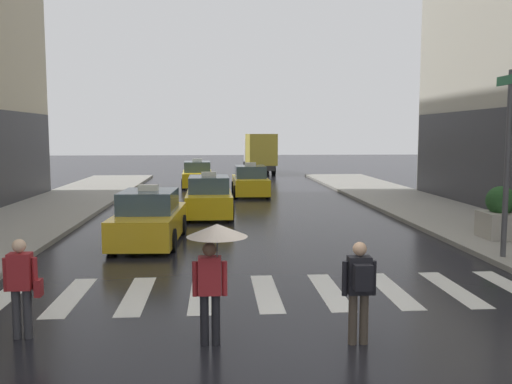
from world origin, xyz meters
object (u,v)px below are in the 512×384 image
(traffic_light_pole, at_px, (512,137))
(taxi_lead, at_px, (149,219))
(box_truck, at_px, (260,152))
(taxi_third, at_px, (250,182))
(pedestrian_with_backpack, at_px, (360,285))
(pedestrian_with_umbrella, at_px, (214,251))
(pedestrian_with_handbag, at_px, (22,283))
(taxi_second, at_px, (209,198))
(taxi_fourth, at_px, (197,176))
(planter_near_corner, at_px, (500,215))

(traffic_light_pole, xyz_separation_m, taxi_lead, (-9.62, 3.29, -2.53))
(box_truck, bearing_deg, taxi_lead, -101.00)
(taxi_third, relative_size, pedestrian_with_backpack, 2.76)
(taxi_third, xyz_separation_m, pedestrian_with_backpack, (0.40, -21.55, 0.25))
(traffic_light_pole, relative_size, box_truck, 0.63)
(box_truck, bearing_deg, pedestrian_with_umbrella, -95.57)
(box_truck, distance_m, pedestrian_with_handbag, 37.88)
(taxi_second, xyz_separation_m, pedestrian_with_backpack, (2.55, -14.17, 0.25))
(taxi_second, relative_size, taxi_third, 1.00)
(taxi_fourth, xyz_separation_m, pedestrian_with_backpack, (3.45, -26.41, 0.25))
(traffic_light_pole, relative_size, taxi_fourth, 1.04)
(pedestrian_with_umbrella, bearing_deg, taxi_third, 84.99)
(taxi_second, distance_m, pedestrian_with_backpack, 14.40)
(taxi_second, height_order, pedestrian_with_umbrella, pedestrian_with_umbrella)
(traffic_light_pole, height_order, taxi_lead, traffic_light_pole)
(taxi_second, xyz_separation_m, taxi_fourth, (-0.90, 12.24, 0.00))
(taxi_fourth, relative_size, pedestrian_with_umbrella, 2.37)
(box_truck, relative_size, planter_near_corner, 4.74)
(taxi_lead, xyz_separation_m, box_truck, (5.71, 29.34, 1.13))
(taxi_second, bearing_deg, taxi_third, 73.74)
(taxi_third, bearing_deg, pedestrian_with_backpack, -88.94)
(taxi_second, bearing_deg, traffic_light_pole, -48.48)
(taxi_lead, height_order, taxi_fourth, same)
(taxi_second, height_order, box_truck, box_truck)
(taxi_fourth, bearing_deg, taxi_lead, -92.75)
(taxi_second, distance_m, pedestrian_with_handbag, 13.81)
(taxi_fourth, height_order, box_truck, box_truck)
(taxi_third, height_order, planter_near_corner, taxi_third)
(taxi_lead, relative_size, taxi_third, 1.01)
(box_truck, distance_m, pedestrian_with_backpack, 37.95)
(taxi_second, xyz_separation_m, taxi_third, (2.15, 7.38, 0.00))
(box_truck, xyz_separation_m, pedestrian_with_umbrella, (-3.68, -37.74, -0.34))
(pedestrian_with_umbrella, distance_m, pedestrian_with_backpack, 2.34)
(pedestrian_with_umbrella, bearing_deg, box_truck, 84.43)
(taxi_fourth, distance_m, pedestrian_with_handbag, 25.82)
(taxi_lead, relative_size, pedestrian_with_backpack, 2.79)
(traffic_light_pole, height_order, taxi_fourth, traffic_light_pole)
(taxi_lead, distance_m, planter_near_corner, 10.79)
(pedestrian_with_handbag, height_order, planter_near_corner, planter_near_corner)
(pedestrian_with_umbrella, bearing_deg, traffic_light_pole, 33.97)
(taxi_lead, relative_size, pedestrian_with_umbrella, 2.38)
(taxi_third, bearing_deg, planter_near_corner, -63.44)
(pedestrian_with_handbag, bearing_deg, taxi_lead, 82.07)
(taxi_third, distance_m, planter_near_corner, 15.35)
(pedestrian_with_backpack, distance_m, pedestrian_with_handbag, 5.44)
(taxi_lead, xyz_separation_m, taxi_second, (1.75, 5.60, 0.00))
(taxi_third, height_order, taxi_fourth, same)
(taxi_fourth, relative_size, pedestrian_with_backpack, 2.79)
(taxi_lead, height_order, pedestrian_with_umbrella, pedestrian_with_umbrella)
(pedestrian_with_backpack, bearing_deg, taxi_third, 91.06)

